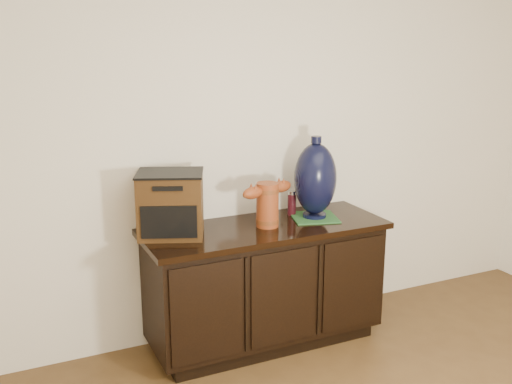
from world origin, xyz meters
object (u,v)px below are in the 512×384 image
tv_radio (171,204)px  spray_can (292,203)px  terracotta_vessel (267,202)px  sideboard (265,284)px  lamp_base (315,179)px

tv_radio → spray_can: 0.81m
terracotta_vessel → sideboard: bearing=110.0°
lamp_base → spray_can: bearing=129.3°
sideboard → terracotta_vessel: (0.01, -0.01, 0.52)m
sideboard → terracotta_vessel: bearing=-53.6°
sideboard → terracotta_vessel: size_ratio=3.93×
terracotta_vessel → tv_radio: tv_radio is taller
terracotta_vessel → tv_radio: 0.57m
sideboard → lamp_base: bearing=2.6°
sideboard → lamp_base: (0.35, 0.02, 0.61)m
sideboard → terracotta_vessel: 0.52m
tv_radio → spray_can: tv_radio is taller
sideboard → spray_can: (0.25, 0.13, 0.44)m
lamp_base → tv_radio: bearing=176.5°
spray_can → sideboard: bearing=-152.1°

